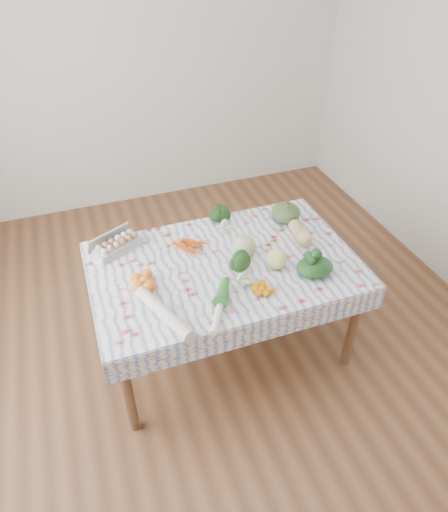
% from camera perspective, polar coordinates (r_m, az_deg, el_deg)
% --- Properties ---
extents(ground, '(4.50, 4.50, 0.00)m').
position_cam_1_polar(ground, '(3.40, 0.00, -10.90)').
color(ground, brown).
rests_on(ground, ground).
extents(wall_back, '(4.00, 0.04, 2.80)m').
position_cam_1_polar(wall_back, '(4.55, -10.49, 22.89)').
color(wall_back, silver).
rests_on(wall_back, ground).
extents(dining_table, '(1.60, 1.00, 0.75)m').
position_cam_1_polar(dining_table, '(2.92, 0.00, -2.18)').
color(dining_table, brown).
rests_on(dining_table, ground).
extents(tablecloth, '(1.66, 1.06, 0.01)m').
position_cam_1_polar(tablecloth, '(2.87, 0.00, -1.00)').
color(tablecloth, white).
rests_on(tablecloth, dining_table).
extents(egg_carton, '(0.34, 0.26, 0.08)m').
position_cam_1_polar(egg_carton, '(3.01, -13.14, 1.24)').
color(egg_carton, '#AFB0AA').
rests_on(egg_carton, tablecloth).
extents(carrot_bunch, '(0.25, 0.24, 0.04)m').
position_cam_1_polar(carrot_bunch, '(2.96, -3.94, 1.02)').
color(carrot_bunch, '#D64502').
rests_on(carrot_bunch, tablecloth).
extents(kale_bunch, '(0.19, 0.18, 0.14)m').
position_cam_1_polar(kale_bunch, '(3.16, -0.48, 4.93)').
color(kale_bunch, '#1C3D14').
rests_on(kale_bunch, tablecloth).
extents(kabocha_squash, '(0.26, 0.26, 0.13)m').
position_cam_1_polar(kabocha_squash, '(3.24, 7.73, 5.40)').
color(kabocha_squash, '#40572F').
rests_on(kabocha_squash, tablecloth).
extents(cabbage, '(0.18, 0.18, 0.15)m').
position_cam_1_polar(cabbage, '(2.88, 2.59, 1.17)').
color(cabbage, '#A5B678').
rests_on(cabbage, tablecloth).
extents(butternut_squash, '(0.13, 0.24, 0.11)m').
position_cam_1_polar(butternut_squash, '(3.08, 9.58, 2.91)').
color(butternut_squash, tan).
rests_on(butternut_squash, tablecloth).
extents(orange_cluster, '(0.24, 0.24, 0.07)m').
position_cam_1_polar(orange_cluster, '(2.72, -9.88, -3.08)').
color(orange_cluster, orange).
rests_on(orange_cluster, tablecloth).
extents(broccoli, '(0.17, 0.17, 0.11)m').
position_cam_1_polar(broccoli, '(2.73, 1.78, -1.82)').
color(broccoli, '#22471A').
rests_on(broccoli, tablecloth).
extents(mandarin_cluster, '(0.19, 0.19, 0.05)m').
position_cam_1_polar(mandarin_cluster, '(2.66, 4.85, -3.99)').
color(mandarin_cluster, orange).
rests_on(mandarin_cluster, tablecloth).
extents(grapefruit, '(0.13, 0.13, 0.13)m').
position_cam_1_polar(grapefruit, '(2.81, 6.59, -0.40)').
color(grapefruit, '#ECE572').
rests_on(grapefruit, tablecloth).
extents(spinach_bag, '(0.29, 0.26, 0.10)m').
position_cam_1_polar(spinach_bag, '(2.81, 11.26, -1.35)').
color(spinach_bag, '#153614').
rests_on(spinach_bag, tablecloth).
extents(daikon, '(0.24, 0.47, 0.07)m').
position_cam_1_polar(daikon, '(2.51, -7.54, -7.06)').
color(daikon, silver).
rests_on(daikon, tablecloth).
extents(leek, '(0.23, 0.37, 0.04)m').
position_cam_1_polar(leek, '(2.54, -0.53, -6.38)').
color(leek, white).
rests_on(leek, tablecloth).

